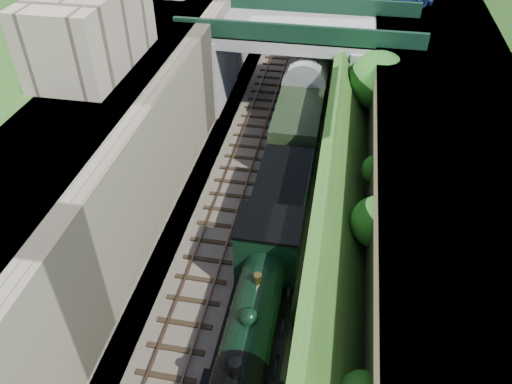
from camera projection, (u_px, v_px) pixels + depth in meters
trackbed at (283, 132)px, 34.54m from camera, size 10.00×90.00×0.20m
retaining_wall at (203, 81)px, 33.19m from camera, size 1.00×90.00×7.00m
street_plateau_left at (153, 77)px, 33.69m from camera, size 6.00×90.00×7.00m
street_plateau_right at (434, 106)px, 31.31m from camera, size 8.00×90.00×6.25m
embankment_slope at (360, 123)px, 30.37m from camera, size 4.40×90.00×6.36m
track_left at (254, 128)px, 34.73m from camera, size 2.50×90.00×0.20m
track_right at (300, 132)px, 34.28m from camera, size 2.50×90.00×0.20m
road_bridge at (306, 56)px, 34.99m from camera, size 16.00×6.40×7.25m
building_near at (90, 28)px, 25.72m from camera, size 4.00×8.00×4.00m
tree at (380, 82)px, 30.57m from camera, size 3.60×3.80×6.60m
locomotive at (257, 307)px, 20.56m from camera, size 3.10×10.22×3.83m
tender at (282, 201)px, 26.38m from camera, size 2.70×6.00×3.05m
coach_front at (307, 86)px, 35.79m from camera, size 2.90×18.00×3.70m
coach_middle at (326, 2)px, 50.22m from camera, size 2.90×18.00×3.70m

